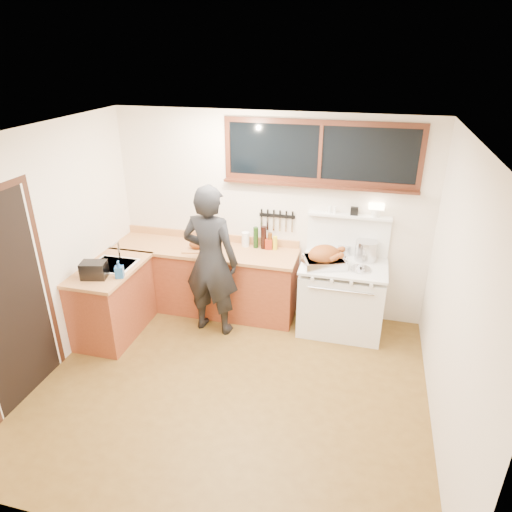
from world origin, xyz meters
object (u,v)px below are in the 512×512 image
(vintage_stove, at_px, (342,296))
(cutting_board, at_px, (197,246))
(man, at_px, (211,261))
(roast_turkey, at_px, (325,258))

(vintage_stove, distance_m, cutting_board, 1.92)
(man, height_order, roast_turkey, man)
(cutting_board, bearing_deg, vintage_stove, 1.16)
(cutting_board, height_order, roast_turkey, roast_turkey)
(vintage_stove, height_order, cutting_board, vintage_stove)
(vintage_stove, distance_m, roast_turkey, 0.59)
(vintage_stove, bearing_deg, cutting_board, -178.84)
(man, distance_m, roast_turkey, 1.35)
(vintage_stove, distance_m, man, 1.67)
(vintage_stove, relative_size, roast_turkey, 2.75)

